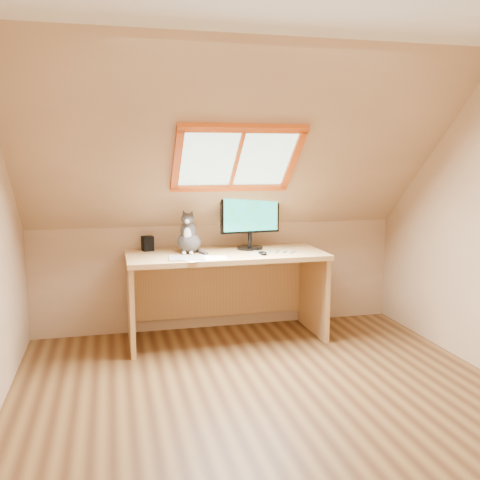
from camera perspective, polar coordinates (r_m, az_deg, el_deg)
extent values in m
plane|color=brown|center=(3.72, 3.53, -17.18)|extent=(3.50, 3.50, 0.00)
cube|color=tan|center=(1.81, 20.58, -5.46)|extent=(3.50, 0.02, 2.40)
cube|color=tan|center=(5.17, -2.17, -3.85)|extent=(3.50, 0.02, 1.00)
cube|color=tan|center=(4.29, -0.16, 9.72)|extent=(3.50, 1.56, 1.41)
cube|color=#B2E0CC|center=(4.36, -0.40, 8.78)|extent=(0.90, 0.53, 0.48)
cube|color=#EA4916|center=(4.36, -0.40, 8.78)|extent=(1.02, 0.64, 0.59)
cube|color=tan|center=(4.76, -1.53, -1.59)|extent=(1.74, 0.76, 0.04)
cube|color=tan|center=(4.74, -11.57, -6.72)|extent=(0.04, 0.69, 0.75)
cube|color=tan|center=(5.08, 7.86, -5.59)|extent=(0.04, 0.69, 0.75)
cube|color=tan|center=(5.18, -2.33, -5.24)|extent=(1.64, 0.03, 0.53)
cylinder|color=black|center=(4.93, 1.06, -0.83)|extent=(0.24, 0.24, 0.02)
cylinder|color=black|center=(4.92, 1.06, 0.03)|extent=(0.04, 0.04, 0.13)
cube|color=black|center=(4.89, 1.07, 2.91)|extent=(0.56, 0.10, 0.37)
cube|color=#1896CD|center=(4.86, 1.18, 2.87)|extent=(0.52, 0.06, 0.32)
ellipsoid|color=#453F3D|center=(4.75, -5.49, -0.25)|extent=(0.27, 0.30, 0.18)
ellipsoid|color=#453F3D|center=(4.72, -5.53, 0.99)|extent=(0.17, 0.17, 0.20)
ellipsoid|color=silver|center=(4.66, -5.61, 0.64)|extent=(0.08, 0.05, 0.11)
ellipsoid|color=#453F3D|center=(4.66, -5.61, 2.27)|extent=(0.13, 0.12, 0.10)
sphere|color=silver|center=(4.62, -5.67, 1.99)|extent=(0.04, 0.04, 0.04)
cone|color=#453F3D|center=(4.68, -6.01, 2.91)|extent=(0.06, 0.06, 0.06)
cone|color=#453F3D|center=(4.67, -5.17, 2.91)|extent=(0.06, 0.06, 0.06)
cube|color=black|center=(4.90, -9.83, -0.37)|extent=(0.11, 0.11, 0.13)
cube|color=#B2B2B7|center=(4.46, -5.68, -1.95)|extent=(0.32, 0.24, 0.01)
ellipsoid|color=black|center=(4.63, 2.42, -1.40)|extent=(0.09, 0.12, 0.03)
cube|color=white|center=(4.46, -3.32, -1.99)|extent=(0.33, 0.27, 0.00)
cube|color=white|center=(4.46, -3.32, -1.97)|extent=(0.32, 0.24, 0.00)
cube|color=white|center=(4.46, -3.32, -1.95)|extent=(0.35, 0.30, 0.00)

